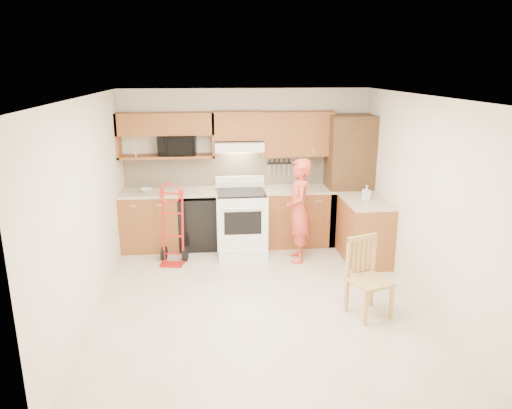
{
  "coord_description": "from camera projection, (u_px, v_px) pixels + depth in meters",
  "views": [
    {
      "loc": [
        -0.58,
        -5.45,
        2.82
      ],
      "look_at": [
        0.0,
        0.5,
        1.1
      ],
      "focal_mm": 33.63,
      "sensor_mm": 36.0,
      "label": 1
    }
  ],
  "objects": [
    {
      "name": "hand_truck",
      "position": [
        172.0,
        228.0,
        7.01
      ],
      "size": [
        0.51,
        0.48,
        1.11
      ],
      "primitive_type": null,
      "rotation": [
        0.0,
        0.0,
        -0.2
      ],
      "color": "red",
      "rests_on": "ground"
    },
    {
      "name": "upper_cab_left",
      "position": [
        165.0,
        124.0,
        7.38
      ],
      "size": [
        1.5,
        0.33,
        0.34
      ],
      "primitive_type": "cube",
      "color": "#985826",
      "rests_on": "wall_back"
    },
    {
      "name": "wall_front",
      "position": [
        292.0,
        287.0,
        3.54
      ],
      "size": [
        4.0,
        0.02,
        2.5
      ],
      "primitive_type": "cube",
      "color": "beige",
      "rests_on": "ground"
    },
    {
      "name": "ceiling",
      "position": [
        260.0,
        96.0,
        5.36
      ],
      "size": [
        4.0,
        4.5,
        0.02
      ],
      "primitive_type": "cube",
      "color": "white",
      "rests_on": "ground"
    },
    {
      "name": "lower_cab_left",
      "position": [
        151.0,
        221.0,
        7.65
      ],
      "size": [
        0.9,
        0.6,
        0.9
      ],
      "primitive_type": "cube",
      "color": "#985826",
      "rests_on": "ground"
    },
    {
      "name": "microwave",
      "position": [
        177.0,
        145.0,
        7.49
      ],
      "size": [
        0.59,
        0.42,
        0.32
      ],
      "primitive_type": "imported",
      "rotation": [
        0.0,
        0.0,
        -0.05
      ],
      "color": "black",
      "rests_on": "upper_shelf_mw"
    },
    {
      "name": "soap_bottle",
      "position": [
        366.0,
        192.0,
        7.05
      ],
      "size": [
        0.11,
        0.11,
        0.21
      ],
      "primitive_type": "imported",
      "rotation": [
        0.0,
        0.0,
        0.14
      ],
      "color": "white",
      "rests_on": "countertop_return"
    },
    {
      "name": "knife_strip",
      "position": [
        279.0,
        167.0,
        7.87
      ],
      "size": [
        0.4,
        0.05,
        0.29
      ],
      "primitive_type": null,
      "color": "black",
      "rests_on": "backsplash"
    },
    {
      "name": "wall_back",
      "position": [
        246.0,
        166.0,
        7.87
      ],
      "size": [
        4.0,
        0.02,
        2.5
      ],
      "primitive_type": "cube",
      "color": "beige",
      "rests_on": "ground"
    },
    {
      "name": "bowl",
      "position": [
        147.0,
        190.0,
        7.5
      ],
      "size": [
        0.23,
        0.23,
        0.05
      ],
      "primitive_type": "imported",
      "rotation": [
        0.0,
        0.0,
        -0.17
      ],
      "color": "white",
      "rests_on": "countertop_left"
    },
    {
      "name": "dining_chair",
      "position": [
        370.0,
        279.0,
        5.53
      ],
      "size": [
        0.55,
        0.57,
        0.94
      ],
      "primitive_type": null,
      "rotation": [
        0.0,
        0.0,
        0.33
      ],
      "color": "tan",
      "rests_on": "ground"
    },
    {
      "name": "wall_right",
      "position": [
        422.0,
        200.0,
        5.89
      ],
      "size": [
        0.02,
        4.5,
        2.5
      ],
      "primitive_type": "cube",
      "color": "beige",
      "rests_on": "ground"
    },
    {
      "name": "lower_cab_right",
      "position": [
        298.0,
        217.0,
        7.87
      ],
      "size": [
        1.14,
        0.6,
        0.9
      ],
      "primitive_type": "cube",
      "color": "#985826",
      "rests_on": "ground"
    },
    {
      "name": "pantry_tall",
      "position": [
        348.0,
        180.0,
        7.78
      ],
      "size": [
        0.7,
        0.6,
        2.1
      ],
      "primitive_type": "cube",
      "color": "brown",
      "rests_on": "ground"
    },
    {
      "name": "range_hood",
      "position": [
        239.0,
        146.0,
        7.52
      ],
      "size": [
        0.76,
        0.46,
        0.14
      ],
      "primitive_type": "cube",
      "color": "white",
      "rests_on": "wall_back"
    },
    {
      "name": "countertop_right",
      "position": [
        298.0,
        189.0,
        7.74
      ],
      "size": [
        1.14,
        0.63,
        0.04
      ],
      "primitive_type": "cube",
      "color": "#C1B18C",
      "rests_on": "lower_cab_right"
    },
    {
      "name": "countertop_left",
      "position": [
        168.0,
        192.0,
        7.54
      ],
      "size": [
        1.5,
        0.63,
        0.04
      ],
      "primitive_type": "cube",
      "color": "#C1B18C",
      "rests_on": "lower_cab_left"
    },
    {
      "name": "dishwasher",
      "position": [
        198.0,
        221.0,
        7.72
      ],
      "size": [
        0.6,
        0.6,
        0.85
      ],
      "primitive_type": "cube",
      "color": "black",
      "rests_on": "ground"
    },
    {
      "name": "countertop_return",
      "position": [
        366.0,
        201.0,
        7.06
      ],
      "size": [
        0.63,
        1.0,
        0.04
      ],
      "primitive_type": "cube",
      "color": "#C1B18C",
      "rests_on": "cab_return_right"
    },
    {
      "name": "range",
      "position": [
        242.0,
        217.0,
        7.46
      ],
      "size": [
        0.78,
        1.02,
        1.14
      ],
      "primitive_type": null,
      "color": "white",
      "rests_on": "ground"
    },
    {
      "name": "backsplash",
      "position": [
        246.0,
        170.0,
        7.86
      ],
      "size": [
        3.92,
        0.03,
        0.55
      ],
      "primitive_type": "cube",
      "color": "beige",
      "rests_on": "wall_back"
    },
    {
      "name": "upper_cab_right",
      "position": [
        298.0,
        134.0,
        7.63
      ],
      "size": [
        1.14,
        0.33,
        0.7
      ],
      "primitive_type": "cube",
      "color": "#985826",
      "rests_on": "wall_back"
    },
    {
      "name": "floor",
      "position": [
        260.0,
        300.0,
        6.05
      ],
      "size": [
        4.0,
        4.5,
        0.02
      ],
      "primitive_type": "cube",
      "color": "beige",
      "rests_on": "ground"
    },
    {
      "name": "wall_left",
      "position": [
        87.0,
        209.0,
        5.52
      ],
      "size": [
        0.02,
        4.5,
        2.5
      ],
      "primitive_type": "cube",
      "color": "beige",
      "rests_on": "ground"
    },
    {
      "name": "upper_cab_center",
      "position": [
        238.0,
        125.0,
        7.5
      ],
      "size": [
        0.76,
        0.33,
        0.44
      ],
      "primitive_type": "cube",
      "color": "#985826",
      "rests_on": "wall_back"
    },
    {
      "name": "person",
      "position": [
        299.0,
        211.0,
        7.07
      ],
      "size": [
        0.41,
        0.59,
        1.56
      ],
      "primitive_type": "imported",
      "rotation": [
        0.0,
        0.0,
        -1.64
      ],
      "color": "#CE4332",
      "rests_on": "ground"
    },
    {
      "name": "upper_shelf_mw",
      "position": [
        167.0,
        156.0,
        7.52
      ],
      "size": [
        1.5,
        0.33,
        0.04
      ],
      "primitive_type": "cube",
      "color": "#985826",
      "rests_on": "wall_back"
    },
    {
      "name": "cab_return_right",
      "position": [
        364.0,
        231.0,
        7.19
      ],
      "size": [
        0.6,
        1.0,
        0.9
      ],
      "primitive_type": "cube",
      "color": "#985826",
      "rests_on": "ground"
    }
  ]
}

